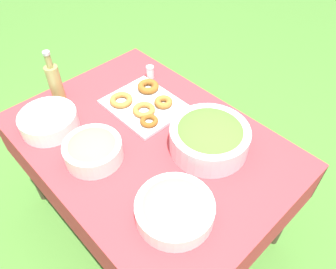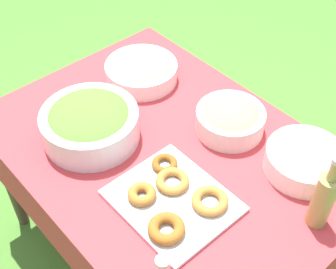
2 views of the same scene
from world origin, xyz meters
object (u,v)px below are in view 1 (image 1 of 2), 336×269
at_px(salad_bowl, 209,137).
at_px(donut_platter, 144,103).
at_px(pasta_bowl, 175,209).
at_px(bread_bowl, 93,149).
at_px(olive_oil_bottle, 55,82).
at_px(plate_stack, 49,121).

bearing_deg(salad_bowl, donut_platter, -177.06).
xyz_separation_m(pasta_bowl, bread_bowl, (-0.45, -0.05, 0.01)).
distance_m(pasta_bowl, donut_platter, 0.65).
bearing_deg(olive_oil_bottle, donut_platter, 39.79).
xyz_separation_m(donut_platter, plate_stack, (-0.19, -0.43, 0.02)).
height_order(donut_platter, plate_stack, plate_stack).
relative_size(pasta_bowl, plate_stack, 1.10).
distance_m(salad_bowl, plate_stack, 0.76).
bearing_deg(plate_stack, salad_bowl, 36.52).
xyz_separation_m(pasta_bowl, plate_stack, (-0.75, -0.10, -0.01)).
bearing_deg(pasta_bowl, plate_stack, -172.56).
relative_size(salad_bowl, olive_oil_bottle, 1.23).
height_order(salad_bowl, donut_platter, salad_bowl).
distance_m(donut_platter, plate_stack, 0.47).
bearing_deg(donut_platter, pasta_bowl, -30.38).
bearing_deg(bread_bowl, olive_oil_bottle, 167.99).
bearing_deg(salad_bowl, plate_stack, -143.48).
height_order(donut_platter, olive_oil_bottle, olive_oil_bottle).
xyz_separation_m(plate_stack, bread_bowl, (0.30, 0.04, 0.01)).
distance_m(donut_platter, bread_bowl, 0.40).
bearing_deg(bread_bowl, plate_stack, -171.63).
distance_m(pasta_bowl, bread_bowl, 0.45).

